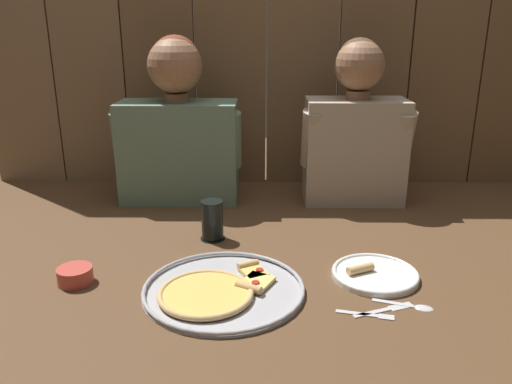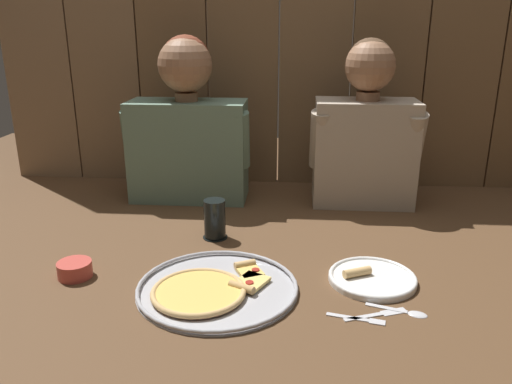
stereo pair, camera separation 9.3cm
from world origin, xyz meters
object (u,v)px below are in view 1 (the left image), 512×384
object	(u,v)px
drinking_glass	(212,220)
diner_left	(178,127)
dinner_plate	(375,274)
diner_right	(356,129)
dipping_bowl	(75,274)
pizza_tray	(219,290)

from	to	relation	value
drinking_glass	diner_left	world-z (taller)	diner_left
dinner_plate	diner_right	bearing A→B (deg)	86.22
diner_left	diner_right	world-z (taller)	diner_left
drinking_glass	dipping_bowl	xyz separation A→B (m)	(-0.32, -0.28, -0.04)
drinking_glass	dipping_bowl	world-z (taller)	drinking_glass
dipping_bowl	diner_right	xyz separation A→B (m)	(0.80, 0.64, 0.24)
pizza_tray	diner_left	distance (m)	0.76
diner_left	diner_right	bearing A→B (deg)	-0.08
pizza_tray	diner_right	xyz separation A→B (m)	(0.43, 0.69, 0.26)
dinner_plate	diner_right	xyz separation A→B (m)	(0.04, 0.60, 0.26)
dipping_bowl	diner_right	size ratio (longest dim) A/B	0.15
dinner_plate	diner_left	distance (m)	0.88
diner_left	dinner_plate	bearing A→B (deg)	-45.50
drinking_glass	dinner_plate	bearing A→B (deg)	-28.56
dinner_plate	pizza_tray	bearing A→B (deg)	-167.62
dinner_plate	diner_right	size ratio (longest dim) A/B	0.39
drinking_glass	diner_left	xyz separation A→B (m)	(-0.15, 0.36, 0.21)
dipping_bowl	diner_left	distance (m)	0.71
pizza_tray	diner_left	size ratio (longest dim) A/B	0.68
diner_right	dipping_bowl	bearing A→B (deg)	-141.49
dinner_plate	dipping_bowl	distance (m)	0.76
drinking_glass	dipping_bowl	bearing A→B (deg)	-139.18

